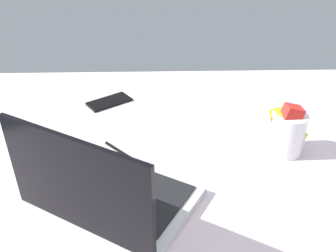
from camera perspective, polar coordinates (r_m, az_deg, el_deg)
bed_mattress at (r=94.23cm, az=15.15°, el=-13.83°), size 180.00×140.00×18.00cm
laptop at (r=78.80cm, az=-9.53°, el=-10.28°), size 40.11×36.57×23.00cm
snack_cup at (r=98.92cm, az=18.12°, el=-0.80°), size 9.89×9.00×14.21cm
cell_phone at (r=122.06cm, az=-9.15°, el=3.77°), size 15.35×13.65×0.80cm
charger_cable at (r=95.82cm, az=-6.55°, el=-4.55°), size 12.33×12.56×0.60cm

